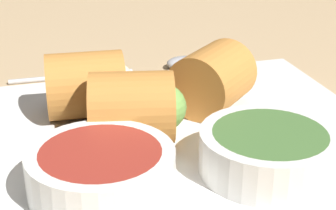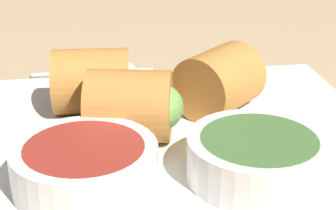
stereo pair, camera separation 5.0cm
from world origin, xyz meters
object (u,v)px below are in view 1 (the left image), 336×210
(dipping_bowl_near, at_px, (269,150))
(spoon, at_px, (164,65))
(dipping_bowl_far, at_px, (101,170))
(serving_plate, at_px, (168,139))

(dipping_bowl_near, bearing_deg, spoon, -89.18)
(dipping_bowl_far, bearing_deg, dipping_bowl_near, 177.23)
(serving_plate, distance_m, dipping_bowl_far, 0.10)
(serving_plate, height_order, spoon, serving_plate)
(serving_plate, bearing_deg, dipping_bowl_far, 48.34)
(dipping_bowl_far, xyz_separation_m, spoon, (-0.11, -0.24, -0.02))
(spoon, bearing_deg, dipping_bowl_near, 90.82)
(serving_plate, bearing_deg, spoon, -104.56)
(serving_plate, relative_size, dipping_bowl_far, 3.51)
(serving_plate, xyz_separation_m, spoon, (-0.04, -0.17, -0.00))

